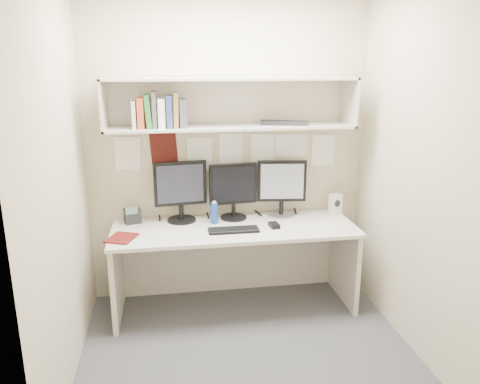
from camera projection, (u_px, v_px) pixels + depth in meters
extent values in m
cube|color=#414146|center=(247.00, 350.00, 3.43)|extent=(2.40, 2.00, 0.01)
cube|color=#BEB191|center=(228.00, 151.00, 4.03)|extent=(2.40, 0.02, 2.60)
cube|color=#BEB191|center=(286.00, 229.00, 2.13)|extent=(2.40, 0.02, 2.60)
cube|color=#BEB191|center=(58.00, 185.00, 2.90)|extent=(0.02, 2.00, 2.60)
cube|color=#BEB191|center=(417.00, 171.00, 3.26)|extent=(0.02, 2.00, 2.60)
cube|color=beige|center=(235.00, 229.00, 3.85)|extent=(2.00, 0.70, 0.03)
cube|color=beige|center=(229.00, 254.00, 4.26)|extent=(1.96, 0.02, 0.70)
cube|color=beige|center=(231.00, 127.00, 3.79)|extent=(2.00, 0.38, 0.02)
cube|color=beige|center=(231.00, 79.00, 3.69)|extent=(2.00, 0.38, 0.02)
cube|color=beige|center=(228.00, 101.00, 3.91)|extent=(2.00, 0.02, 0.40)
cube|color=beige|center=(104.00, 105.00, 3.59)|extent=(0.02, 0.38, 0.40)
cube|color=beige|center=(349.00, 102.00, 3.88)|extent=(0.02, 0.38, 0.40)
cylinder|color=black|center=(182.00, 220.00, 3.99)|extent=(0.24, 0.24, 0.02)
cylinder|color=black|center=(181.00, 212.00, 3.97)|extent=(0.04, 0.04, 0.12)
cube|color=black|center=(180.00, 183.00, 3.91)|extent=(0.44, 0.09, 0.38)
cube|color=black|center=(180.00, 184.00, 3.89)|extent=(0.38, 0.05, 0.32)
cylinder|color=black|center=(234.00, 217.00, 4.05)|extent=(0.23, 0.23, 0.02)
cylinder|color=black|center=(234.00, 210.00, 4.04)|extent=(0.04, 0.04, 0.11)
cube|color=black|center=(233.00, 184.00, 3.99)|extent=(0.41, 0.08, 0.35)
cube|color=black|center=(234.00, 184.00, 3.97)|extent=(0.36, 0.04, 0.30)
cylinder|color=#A5A5AA|center=(281.00, 215.00, 4.12)|extent=(0.23, 0.23, 0.02)
cylinder|color=black|center=(281.00, 208.00, 4.10)|extent=(0.04, 0.04, 0.12)
cube|color=black|center=(282.00, 181.00, 4.05)|extent=(0.43, 0.09, 0.36)
cube|color=silver|center=(282.00, 182.00, 4.03)|extent=(0.37, 0.05, 0.31)
cube|color=black|center=(234.00, 230.00, 3.74)|extent=(0.40, 0.14, 0.02)
cube|color=black|center=(274.00, 225.00, 3.83)|extent=(0.08, 0.12, 0.03)
cube|color=silver|center=(335.00, 204.00, 4.16)|extent=(0.11, 0.11, 0.18)
cylinder|color=black|center=(337.00, 203.00, 4.11)|extent=(0.06, 0.03, 0.06)
cylinder|color=#153F95|center=(214.00, 213.00, 3.91)|extent=(0.06, 0.06, 0.17)
cylinder|color=white|center=(214.00, 203.00, 3.88)|extent=(0.03, 0.03, 0.02)
cube|color=#58120F|center=(122.00, 238.00, 3.58)|extent=(0.26, 0.29, 0.01)
cube|color=black|center=(132.00, 216.00, 3.93)|extent=(0.15, 0.14, 0.12)
cube|color=#4C6659|center=(132.00, 211.00, 3.85)|extent=(0.10, 0.03, 0.07)
cube|color=silver|center=(134.00, 115.00, 3.60)|extent=(0.03, 0.17, 0.21)
cube|color=#B84421|center=(141.00, 113.00, 3.61)|extent=(0.05, 0.17, 0.24)
cube|color=#226827|center=(148.00, 111.00, 3.61)|extent=(0.04, 0.17, 0.26)
cube|color=#46474B|center=(154.00, 110.00, 3.62)|extent=(0.03, 0.17, 0.28)
cube|color=white|center=(162.00, 113.00, 3.63)|extent=(0.05, 0.17, 0.23)
cube|color=navy|center=(169.00, 112.00, 3.64)|extent=(0.04, 0.17, 0.25)
cube|color=olive|center=(176.00, 110.00, 3.64)|extent=(0.03, 0.17, 0.27)
cube|color=#434245|center=(183.00, 113.00, 3.66)|extent=(0.06, 0.17, 0.22)
cube|color=black|center=(284.00, 123.00, 3.85)|extent=(0.42, 0.27, 0.03)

